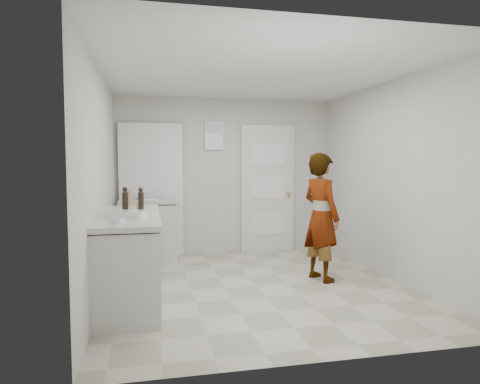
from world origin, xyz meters
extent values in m
plane|color=gray|center=(0.00, 0.00, 0.00)|extent=(4.00, 4.00, 0.00)
plane|color=#B5B2AA|center=(0.00, 2.00, 1.25)|extent=(3.50, 0.00, 3.50)
plane|color=#B5B2AA|center=(0.00, -2.00, 1.25)|extent=(3.50, 0.00, 3.50)
plane|color=#B5B2AA|center=(-1.75, 0.00, 1.25)|extent=(0.00, 4.00, 4.00)
plane|color=#B5B2AA|center=(1.75, 0.00, 1.25)|extent=(0.00, 4.00, 4.00)
plane|color=silver|center=(0.00, 0.00, 2.50)|extent=(4.00, 4.00, 0.00)
cube|color=silver|center=(0.70, 1.93, 1.00)|extent=(0.80, 0.05, 2.00)
cube|color=silver|center=(0.70, 1.96, 1.03)|extent=(0.90, 0.04, 2.10)
sphere|color=tan|center=(1.03, 1.88, 0.95)|extent=(0.07, 0.07, 0.07)
cube|color=white|center=(-0.20, 1.97, 1.90)|extent=(0.30, 0.02, 0.45)
cube|color=black|center=(-1.20, 1.97, 1.02)|extent=(0.90, 0.05, 2.04)
cube|color=silver|center=(-1.20, 1.94, 1.03)|extent=(0.98, 0.02, 2.10)
cube|color=beige|center=(-1.45, -0.20, 0.43)|extent=(0.60, 1.90, 0.86)
cube|color=black|center=(-1.45, -0.20, 0.04)|extent=(0.56, 1.86, 0.08)
cube|color=beige|center=(-1.45, -0.20, 0.90)|extent=(0.64, 1.96, 0.05)
cube|color=beige|center=(-1.25, 1.55, 0.43)|extent=(0.80, 0.55, 0.86)
cube|color=black|center=(-1.25, 1.55, 0.04)|extent=(0.75, 0.54, 0.08)
cube|color=beige|center=(-1.25, 1.55, 0.90)|extent=(0.84, 0.61, 0.05)
imported|color=silver|center=(0.86, 0.09, 0.80)|extent=(0.54, 0.67, 1.59)
cube|color=#9C7C4E|center=(-1.51, 0.70, 1.02)|extent=(0.13, 0.08, 0.19)
cylinder|color=tan|center=(-1.36, 0.37, 0.96)|extent=(0.05, 0.05, 0.08)
cylinder|color=black|center=(-1.33, 0.22, 1.03)|extent=(0.06, 0.06, 0.20)
sphere|color=black|center=(-1.33, 0.22, 1.16)|extent=(0.06, 0.06, 0.06)
cylinder|color=black|center=(-1.49, -0.22, 1.04)|extent=(0.06, 0.06, 0.24)
sphere|color=black|center=(-1.49, -0.22, 1.19)|extent=(0.05, 0.05, 0.05)
cube|color=silver|center=(-1.46, -0.49, 0.96)|extent=(0.42, 0.35, 0.06)
cube|color=white|center=(-1.46, -0.49, 0.95)|extent=(0.37, 0.30, 0.05)
cylinder|color=silver|center=(-1.52, -0.88, 0.95)|extent=(0.12, 0.12, 0.05)
sphere|color=white|center=(-1.54, -0.89, 0.95)|extent=(0.04, 0.04, 0.04)
sphere|color=white|center=(-1.50, -0.87, 0.95)|extent=(0.04, 0.04, 0.04)
cube|color=white|center=(-1.28, 1.61, 0.93)|extent=(0.35, 0.37, 0.01)
camera|label=1|loc=(-1.25, -4.86, 1.48)|focal=32.00mm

